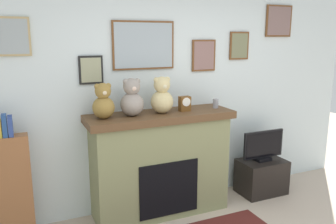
# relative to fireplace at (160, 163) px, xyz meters

# --- Properties ---
(back_wall) EXTENTS (5.20, 0.15, 2.60)m
(back_wall) POSITION_rel_fireplace_xyz_m (0.23, 0.30, 0.72)
(back_wall) COLOR silver
(back_wall) RESTS_ON ground_plane
(fireplace) EXTENTS (1.62, 0.54, 1.17)m
(fireplace) POSITION_rel_fireplace_xyz_m (0.00, 0.00, 0.00)
(fireplace) COLOR #7F8359
(fireplace) RESTS_ON ground_plane
(bookshelf) EXTENTS (0.41, 0.16, 1.28)m
(bookshelf) POSITION_rel_fireplace_xyz_m (-1.55, 0.04, -0.01)
(bookshelf) COLOR #915A34
(bookshelf) RESTS_ON ground_plane
(tv_stand) EXTENTS (0.58, 0.40, 0.44)m
(tv_stand) POSITION_rel_fireplace_xyz_m (1.38, -0.06, -0.37)
(tv_stand) COLOR black
(tv_stand) RESTS_ON ground_plane
(television) EXTENTS (0.58, 0.14, 0.39)m
(television) POSITION_rel_fireplace_xyz_m (1.38, -0.06, 0.03)
(television) COLOR black
(television) RESTS_ON tv_stand
(candle_jar) EXTENTS (0.06, 0.06, 0.11)m
(candle_jar) POSITION_rel_fireplace_xyz_m (0.69, -0.02, 0.63)
(candle_jar) COLOR gray
(candle_jar) RESTS_ON fireplace
(mantel_clock) EXTENTS (0.12, 0.09, 0.16)m
(mantel_clock) POSITION_rel_fireplace_xyz_m (0.29, -0.02, 0.66)
(mantel_clock) COLOR brown
(mantel_clock) RESTS_ON fireplace
(teddy_bear_brown) EXTENTS (0.22, 0.22, 0.36)m
(teddy_bear_brown) POSITION_rel_fireplace_xyz_m (-0.62, -0.02, 0.74)
(teddy_bear_brown) COLOR olive
(teddy_bear_brown) RESTS_ON fireplace
(teddy_bear_grey) EXTENTS (0.25, 0.25, 0.40)m
(teddy_bear_grey) POSITION_rel_fireplace_xyz_m (-0.32, -0.02, 0.76)
(teddy_bear_grey) COLOR gray
(teddy_bear_grey) RESTS_ON fireplace
(teddy_bear_tan) EXTENTS (0.25, 0.25, 0.40)m
(teddy_bear_tan) POSITION_rel_fireplace_xyz_m (0.01, -0.02, 0.76)
(teddy_bear_tan) COLOR #D0BC83
(teddy_bear_tan) RESTS_ON fireplace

